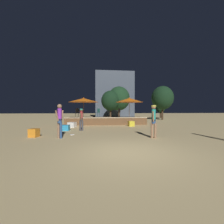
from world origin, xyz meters
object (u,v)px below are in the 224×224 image
(bistro_chair_2, at_px, (98,112))
(background_tree_2, at_px, (110,101))
(patio_umbrella_1, at_px, (84,100))
(background_tree_0, at_px, (119,99))
(person_0, at_px, (60,119))
(cube_seat_2, at_px, (131,124))
(person_2, at_px, (154,119))
(background_tree_1, at_px, (161,108))
(cube_seat_0, at_px, (66,128))
(background_tree_3, at_px, (162,98))
(person_3, at_px, (81,118))
(cube_seat_1, at_px, (72,125))
(cube_seat_3, at_px, (34,133))
(frisbee_disc, at_px, (72,135))
(bistro_chair_1, at_px, (119,112))
(bistro_chair_0, at_px, (77,112))
(patio_umbrella_0, at_px, (129,100))

(bistro_chair_2, relative_size, background_tree_2, 0.20)
(patio_umbrella_1, bearing_deg, background_tree_0, 61.91)
(person_0, height_order, background_tree_2, background_tree_2)
(cube_seat_2, distance_m, person_2, 5.94)
(person_0, xyz_separation_m, background_tree_1, (14.05, 18.76, 0.81))
(background_tree_0, bearing_deg, cube_seat_0, -114.89)
(bistro_chair_2, relative_size, background_tree_3, 0.17)
(person_3, xyz_separation_m, background_tree_1, (13.16, 15.92, 0.95))
(patio_umbrella_1, distance_m, cube_seat_2, 5.20)
(cube_seat_1, xyz_separation_m, cube_seat_2, (5.39, 0.37, 0.02))
(person_3, distance_m, background_tree_3, 15.87)
(cube_seat_0, bearing_deg, person_2, -33.03)
(cube_seat_2, xyz_separation_m, background_tree_2, (-1.09, 9.36, 2.72))
(person_3, xyz_separation_m, bistro_chair_2, (1.29, 5.17, 0.43))
(background_tree_2, distance_m, background_tree_3, 8.04)
(person_2, bearing_deg, patio_umbrella_1, -29.29)
(background_tree_1, bearing_deg, person_3, -129.60)
(bistro_chair_2, xyz_separation_m, background_tree_1, (11.87, 10.74, 0.52))
(cube_seat_1, bearing_deg, person_2, -46.36)
(bistro_chair_2, bearing_deg, person_0, 29.42)
(cube_seat_0, xyz_separation_m, cube_seat_3, (-1.26, -2.50, 0.03))
(cube_seat_1, distance_m, frisbee_disc, 4.08)
(cube_seat_2, distance_m, frisbee_disc, 6.47)
(cube_seat_0, xyz_separation_m, bistro_chair_1, (4.77, 5.11, 1.13))
(cube_seat_3, height_order, person_0, person_0)
(bistro_chair_0, height_order, background_tree_1, background_tree_1)
(background_tree_1, bearing_deg, bistro_chair_2, -137.87)
(patio_umbrella_1, xyz_separation_m, cube_seat_2, (4.52, -1.22, -2.26))
(person_0, relative_size, bistro_chair_1, 2.08)
(person_2, height_order, person_3, person_2)
(bistro_chair_1, bearing_deg, bistro_chair_2, -39.72)
(frisbee_disc, relative_size, background_tree_1, 0.09)
(person_0, xyz_separation_m, person_2, (5.12, -0.48, -0.01))
(cube_seat_1, bearing_deg, cube_seat_3, -107.45)
(person_2, bearing_deg, cube_seat_2, -62.26)
(cube_seat_3, height_order, person_2, person_2)
(patio_umbrella_0, relative_size, person_3, 1.74)
(patio_umbrella_1, xyz_separation_m, person_2, (4.39, -7.11, -1.47))
(frisbee_disc, distance_m, background_tree_1, 22.40)
(bistro_chair_2, bearing_deg, cube_seat_0, 18.24)
(cube_seat_1, height_order, cube_seat_3, cube_seat_3)
(person_0, relative_size, background_tree_2, 0.41)
(person_0, height_order, person_3, person_0)
(cube_seat_0, relative_size, background_tree_1, 0.21)
(frisbee_disc, height_order, background_tree_0, background_tree_0)
(cube_seat_1, bearing_deg, patio_umbrella_1, 61.22)
(cube_seat_2, height_order, frisbee_disc, cube_seat_2)
(cube_seat_0, height_order, cube_seat_1, cube_seat_1)
(patio_umbrella_0, height_order, cube_seat_3, patio_umbrella_0)
(bistro_chair_1, relative_size, frisbee_disc, 3.44)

